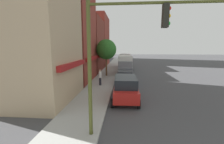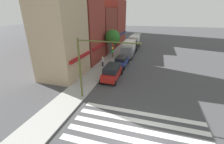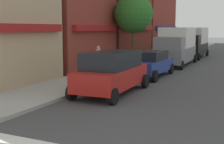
{
  "view_description": "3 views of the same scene",
  "coord_description": "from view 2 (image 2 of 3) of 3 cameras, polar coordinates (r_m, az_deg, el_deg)",
  "views": [
    {
      "loc": [
        -2.36,
        4.82,
        4.32
      ],
      "look_at": [
        11.94,
        6.0,
        2.0
      ],
      "focal_mm": 24.0,
      "sensor_mm": 36.0,
      "label": 1
    },
    {
      "loc": [
        -8.27,
        -0.67,
        8.57
      ],
      "look_at": [
        9.93,
        4.7,
        1.0
      ],
      "focal_mm": 24.0,
      "sensor_mm": 36.0,
      "label": 2
    },
    {
      "loc": [
        -2.89,
        -1.28,
        3.0
      ],
      "look_at": [
        9.93,
        4.7,
        1.0
      ],
      "focal_mm": 50.0,
      "sensor_mm": 36.0,
      "label": 3
    }
  ],
  "objects": [
    {
      "name": "crosswalk_stripes",
      "position": [
        11.93,
        9.02,
        -24.49
      ],
      "size": [
        7.16,
        10.8,
        0.01
      ],
      "color": "silver",
      "rests_on": "ground_plane"
    },
    {
      "name": "sedan_blue",
      "position": [
        25.5,
        3.5,
        4.06
      ],
      "size": [
        4.45,
        2.02,
        1.59
      ],
      "rotation": [
        0.0,
        0.0,
        -0.03
      ],
      "color": "navy",
      "rests_on": "ground_plane"
    },
    {
      "name": "box_truck_grey",
      "position": [
        31.71,
        6.36,
        8.89
      ],
      "size": [
        6.24,
        2.42,
        3.04
      ],
      "rotation": [
        0.0,
        0.0,
        0.02
      ],
      "color": "slate",
      "rests_on": "ground_plane"
    },
    {
      "name": "traffic_signal",
      "position": [
        14.39,
        -7.37,
        4.84
      ],
      "size": [
        0.32,
        6.02,
        6.36
      ],
      "color": "#474C1E",
      "rests_on": "ground_plane"
    },
    {
      "name": "suv_red",
      "position": [
        20.42,
        -0.0,
        0.08
      ],
      "size": [
        4.75,
        2.12,
        1.94
      ],
      "rotation": [
        0.0,
        0.0,
        0.03
      ],
      "color": "#B21E19",
      "rests_on": "ground_plane"
    },
    {
      "name": "sidewalk_left",
      "position": [
        14.4,
        -23.45,
        -16.52
      ],
      "size": [
        120.0,
        3.0,
        0.15
      ],
      "color": "#9E9E99",
      "rests_on": "ground_plane"
    },
    {
      "name": "ground_plane",
      "position": [
        11.93,
        9.02,
        -24.51
      ],
      "size": [
        200.0,
        200.0,
        0.0
      ],
      "primitive_type": "plane",
      "color": "#424244"
    },
    {
      "name": "pedestrian_white_shirt",
      "position": [
        24.86,
        -3.58,
        4.15
      ],
      "size": [
        0.32,
        0.32,
        1.77
      ],
      "rotation": [
        0.0,
        0.0,
        2.5
      ],
      "color": "#23232D",
      "rests_on": "sidewalk_left"
    },
    {
      "name": "box_truck_black",
      "position": [
        38.71,
        8.35,
        11.13
      ],
      "size": [
        6.2,
        2.42,
        3.04
      ],
      "rotation": [
        0.0,
        0.0,
        -0.0
      ],
      "color": "black",
      "rests_on": "ground_plane"
    },
    {
      "name": "street_tree",
      "position": [
        29.63,
        0.24,
        13.01
      ],
      "size": [
        2.98,
        2.98,
        5.43
      ],
      "color": "brown",
      "rests_on": "sidewalk_left"
    },
    {
      "name": "storefront_row",
      "position": [
        32.93,
        -5.55,
        17.66
      ],
      "size": [
        33.59,
        5.3,
        15.9
      ],
      "color": "tan",
      "rests_on": "ground_plane"
    }
  ]
}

